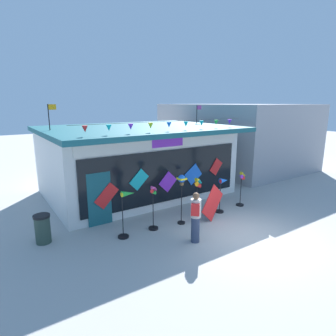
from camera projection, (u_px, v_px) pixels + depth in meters
The scene contains 12 objects.
ground_plane at pixel (250, 237), 9.63m from camera, with size 80.00×80.00×0.00m, color #ADAAA5.
kite_shop_building at pixel (136, 159), 14.15m from camera, with size 8.70×6.64×4.40m.
wind_spinner_far_left at pixel (126, 206), 9.44m from camera, with size 0.65×0.37×1.62m.
wind_spinner_left at pixel (153, 205), 10.02m from camera, with size 0.35×0.35×1.64m.
wind_spinner_center_left at pixel (182, 186), 10.39m from camera, with size 0.29×0.29×1.89m.
wind_spinner_center_right at pixel (198, 190), 11.23m from camera, with size 0.45×0.36×1.59m.
wind_spinner_right at pixel (223, 189), 11.68m from camera, with size 0.56×0.35×1.45m.
wind_spinner_far_right at pixel (242, 184), 12.35m from camera, with size 0.39×0.34×1.56m.
person_near_camera at pixel (196, 216), 9.10m from camera, with size 0.46×0.46×1.68m.
trash_bin at pixel (43, 229), 9.15m from camera, with size 0.52×0.52×0.95m.
display_kite_on_ground at pixel (213, 203), 10.95m from camera, with size 0.69×0.03×1.26m, color red.
neighbour_building at pixel (234, 135), 20.38m from camera, with size 6.97×9.53×4.36m, color #99999E.
Camera 1 is at (-7.23, -5.83, 4.44)m, focal length 30.37 mm.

